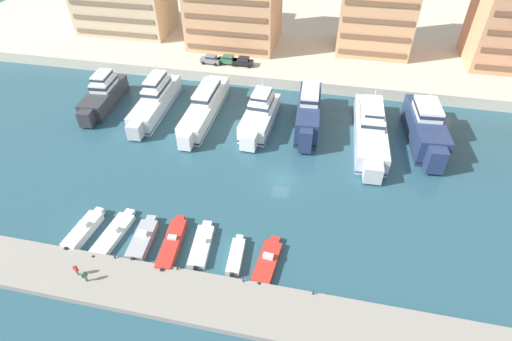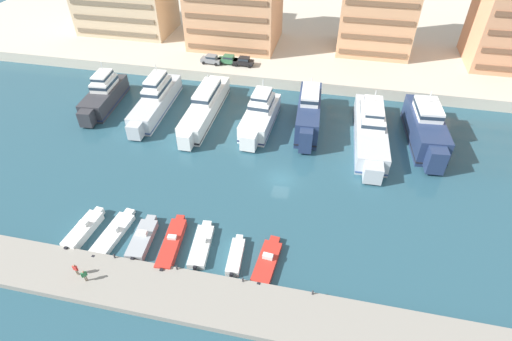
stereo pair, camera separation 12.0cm
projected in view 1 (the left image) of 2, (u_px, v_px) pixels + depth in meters
The scene contains 26 objects.
ground_plane at pixel (281, 179), 57.41m from camera, with size 400.00×400.00×0.00m, color #285160.
quay_promenade at pixel (319, 24), 103.10m from camera, with size 180.00×70.00×2.18m, color beige.
pier_dock at pixel (248, 308), 41.15m from camera, with size 120.00×6.09×0.79m, color gray.
yacht_charcoal_far_left at pixel (103, 95), 72.15m from camera, with size 5.22×15.70×7.61m.
yacht_silver_left at pixel (155, 99), 70.91m from camera, with size 4.69×19.68×7.72m.
yacht_white_mid_left at pixel (205, 106), 69.58m from camera, with size 3.90×21.58×6.51m.
yacht_white_center_left at pixel (260, 115), 66.93m from camera, with size 5.05×15.51×7.66m.
yacht_navy_center at pixel (308, 112), 66.75m from camera, with size 4.49×17.28×7.78m.
yacht_silver_center_right at pixel (370, 129), 63.80m from camera, with size 5.33×22.14×7.48m.
yacht_navy_mid_right at pixel (425, 128), 63.19m from camera, with size 5.79×17.72×7.72m.
motorboat_white_far_left at pixel (84, 230), 49.23m from camera, with size 2.45×7.12×1.66m.
motorboat_white_left at pixel (113, 234), 48.94m from camera, with size 2.81×8.34×1.27m.
motorboat_grey_mid_left at pixel (143, 239), 48.19m from camera, with size 2.62×7.08×1.53m.
motorboat_red_center_left at pixel (172, 243), 47.60m from camera, with size 2.62×8.60×1.38m.
motorboat_white_center at pixel (202, 245), 47.56m from camera, with size 2.65×7.33×1.18m.
motorboat_white_center_right at pixel (236, 256), 46.28m from camera, with size 1.90×5.92×0.88m.
motorboat_red_mid_right at pixel (268, 261), 45.75m from camera, with size 2.64×7.26×1.29m.
car_grey_far_left at pixel (211, 59), 81.57m from camera, with size 4.20×2.13×1.80m.
car_green_left at pixel (228, 59), 81.48m from camera, with size 4.18×2.08×1.80m.
car_black_mid_left at pixel (243, 61), 80.83m from camera, with size 4.13×1.98×1.80m.
pedestrian_near_edge at pixel (76, 269), 43.22m from camera, with size 0.65×0.25×1.67m.
pedestrian_mid_deck at pixel (85, 275), 42.62m from camera, with size 0.45×0.52×1.65m.
bollard_west at pixel (114, 256), 45.40m from camera, with size 0.20×0.20×0.61m.
bollard_west_mid at pixel (177, 268), 44.19m from camera, with size 0.20×0.20×0.61m.
bollard_east_mid at pixel (243, 280), 42.99m from camera, with size 0.20×0.20×0.61m.
bollard_east at pixel (313, 292), 41.78m from camera, with size 0.20×0.20×0.61m.
Camera 1 is at (5.48, -43.22, 37.59)m, focal length 28.00 mm.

